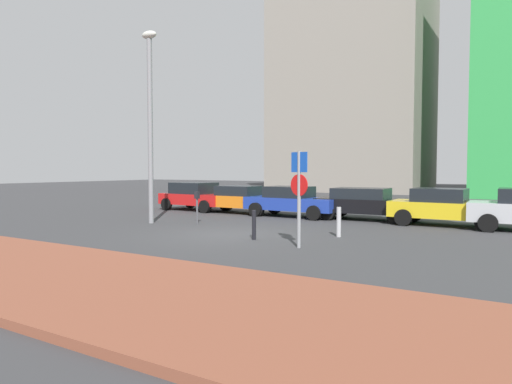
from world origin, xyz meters
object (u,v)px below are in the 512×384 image
(parked_car_blue, at_px, (292,201))
(parked_car_yellow, at_px, (445,206))
(parked_car_black, at_px, (365,203))
(street_lamp, at_px, (150,112))
(parking_sign_post, at_px, (299,187))
(parking_meter, at_px, (197,203))
(traffic_bollard_mid, at_px, (339,222))
(parked_car_red, at_px, (196,196))
(traffic_bollard_near, at_px, (254,225))
(parked_car_orange, at_px, (240,199))

(parked_car_blue, distance_m, parked_car_yellow, 6.53)
(parked_car_black, bearing_deg, street_lamp, -141.67)
(parking_sign_post, xyz_separation_m, parking_meter, (-5.84, 2.90, -0.83))
(parking_sign_post, bearing_deg, traffic_bollard_mid, 84.77)
(parked_car_red, height_order, parked_car_blue, parked_car_red)
(parked_car_blue, relative_size, street_lamp, 0.58)
(parked_car_black, relative_size, street_lamp, 0.55)
(parked_car_blue, bearing_deg, traffic_bollard_mid, -49.80)
(traffic_bollard_mid, bearing_deg, parking_meter, 176.11)
(parked_car_yellow, height_order, parking_sign_post, parking_sign_post)
(traffic_bollard_near, bearing_deg, street_lamp, 164.93)
(parking_sign_post, height_order, traffic_bollard_near, parking_sign_post)
(parked_car_blue, xyz_separation_m, parking_meter, (-2.02, -4.38, 0.12))
(parked_car_black, height_order, traffic_bollard_mid, parked_car_black)
(parked_car_orange, relative_size, street_lamp, 0.59)
(parked_car_blue, bearing_deg, parking_sign_post, -62.29)
(parked_car_orange, bearing_deg, street_lamp, -98.79)
(traffic_bollard_near, bearing_deg, parked_car_orange, 125.89)
(parked_car_yellow, relative_size, traffic_bollard_mid, 4.32)
(parked_car_orange, bearing_deg, traffic_bollard_near, -54.11)
(parking_sign_post, height_order, parking_meter, parking_sign_post)
(parked_car_black, distance_m, traffic_bollard_mid, 5.31)
(parked_car_yellow, height_order, street_lamp, street_lamp)
(parking_meter, relative_size, street_lamp, 0.17)
(parked_car_orange, height_order, parking_sign_post, parking_sign_post)
(parked_car_blue, xyz_separation_m, parking_sign_post, (3.83, -7.28, 0.95))
(parking_meter, height_order, traffic_bollard_mid, parking_meter)
(parked_car_red, height_order, parking_meter, parked_car_red)
(parking_sign_post, xyz_separation_m, traffic_bollard_near, (-1.81, 0.60, -1.22))
(parked_car_red, distance_m, parked_car_blue, 5.85)
(parking_meter, bearing_deg, parking_sign_post, -26.40)
(parked_car_orange, xyz_separation_m, street_lamp, (-0.82, -5.31, 3.75))
(traffic_bollard_mid, bearing_deg, parked_car_red, 152.51)
(parked_car_blue, xyz_separation_m, street_lamp, (-3.78, -5.12, 3.73))
(parked_car_orange, bearing_deg, parked_car_yellow, -1.01)
(traffic_bollard_near, bearing_deg, parked_car_yellow, 56.00)
(parked_car_black, height_order, street_lamp, street_lamp)
(parked_car_blue, relative_size, parked_car_yellow, 1.07)
(parked_car_blue, relative_size, traffic_bollard_near, 4.88)
(parked_car_black, xyz_separation_m, parking_sign_post, (0.56, -7.73, 0.94))
(parked_car_yellow, distance_m, parking_meter, 9.62)
(street_lamp, height_order, traffic_bollard_mid, street_lamp)
(parked_car_yellow, bearing_deg, parked_car_red, 178.47)
(parked_car_blue, xyz_separation_m, parked_car_black, (3.27, 0.45, 0.02))
(street_lamp, height_order, traffic_bollard_near, street_lamp)
(parked_car_yellow, relative_size, street_lamp, 0.54)
(parked_car_orange, height_order, traffic_bollard_near, parked_car_orange)
(traffic_bollard_mid, bearing_deg, street_lamp, -177.61)
(parking_sign_post, relative_size, traffic_bollard_mid, 2.78)
(parked_car_orange, distance_m, parked_car_black, 6.23)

